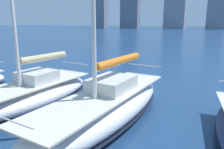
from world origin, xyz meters
The scene contains 3 objects.
city_skyline centered at (13.82, -155.53, 17.46)m, with size 169.66×14.94×42.68m.
sailboat_orange centered at (0.05, -6.71, 0.76)m, with size 3.31×9.22×13.29m.
sailboat_tan centered at (4.20, -6.78, 0.70)m, with size 3.32×7.67×11.64m.
Camera 1 is at (-3.86, 0.73, 4.10)m, focal length 35.00 mm.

